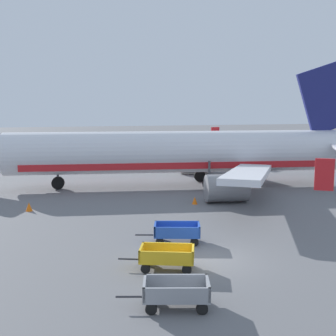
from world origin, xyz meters
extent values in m
plane|color=slate|center=(0.00, 0.00, 0.00)|extent=(220.00, 220.00, 0.00)
cylinder|color=silver|center=(2.36, 18.66, 3.15)|extent=(30.20, 6.02, 3.70)
cube|color=red|center=(2.36, 18.66, 2.13)|extent=(27.19, 5.60, 0.56)
cube|color=silver|center=(5.82, 10.02, 2.48)|extent=(8.12, 12.80, 1.35)
cube|color=red|center=(7.93, 3.33, 3.43)|extent=(1.07, 0.67, 1.90)
cylinder|color=gray|center=(4.72, 11.67, 1.13)|extent=(3.35, 2.34, 2.10)
cube|color=silver|center=(7.12, 26.67, 2.48)|extent=(6.40, 13.18, 1.35)
cube|color=red|center=(10.24, 32.95, 3.43)|extent=(1.11, 0.52, 1.90)
cylinder|color=gray|center=(5.77, 25.21, 1.13)|extent=(3.35, 2.34, 2.10)
cube|color=navy|center=(16.11, 17.59, 7.90)|extent=(5.99, 0.82, 6.88)
cube|color=silver|center=(16.56, 20.77, 3.75)|extent=(2.97, 5.48, 0.24)
cylinder|color=#4C4C51|center=(-8.11, 19.48, 1.57)|extent=(0.20, 0.20, 2.04)
cylinder|color=black|center=(-8.11, 19.48, 0.55)|extent=(1.13, 0.53, 1.10)
cylinder|color=#4C4C51|center=(4.68, 16.28, 1.57)|extent=(0.20, 0.20, 2.04)
cylinder|color=black|center=(4.68, 16.28, 0.55)|extent=(1.13, 0.53, 1.10)
cylinder|color=#4C4C51|center=(5.02, 20.66, 1.57)|extent=(0.20, 0.20, 2.04)
cylinder|color=black|center=(5.02, 20.66, 0.55)|extent=(1.13, 0.53, 1.10)
cube|color=gray|center=(-2.77, -4.94, 0.48)|extent=(2.72, 1.84, 0.08)
cube|color=gray|center=(-2.89, -5.58, 0.80)|extent=(2.48, 0.56, 0.55)
cube|color=gray|center=(-2.65, -4.30, 0.80)|extent=(2.48, 0.56, 0.55)
cube|color=gray|center=(-3.95, -4.72, 0.80)|extent=(0.36, 1.39, 0.55)
cube|color=gray|center=(-1.59, -5.16, 0.80)|extent=(0.36, 1.39, 0.55)
cylinder|color=#2D2D33|center=(-4.54, -4.61, 0.44)|extent=(1.00, 0.26, 0.08)
cylinder|color=black|center=(-3.79, -5.32, 0.22)|extent=(0.46, 0.24, 0.44)
cylinder|color=black|center=(-3.59, -4.22, 0.22)|extent=(0.46, 0.24, 0.44)
cylinder|color=black|center=(-1.95, -5.66, 0.22)|extent=(0.46, 0.24, 0.44)
cylinder|color=black|center=(-1.74, -4.56, 0.22)|extent=(0.46, 0.24, 0.44)
cube|color=gold|center=(-2.36, -1.00, 0.48)|extent=(2.78, 2.02, 0.08)
cube|color=gold|center=(-2.53, -1.62, 0.80)|extent=(2.43, 0.77, 0.55)
cube|color=gold|center=(-2.18, -0.37, 0.80)|extent=(2.43, 0.77, 0.55)
cube|color=gold|center=(-3.51, -0.67, 0.80)|extent=(0.47, 1.38, 0.55)
cube|color=gold|center=(-1.20, -1.32, 0.80)|extent=(0.47, 1.38, 0.55)
cylinder|color=#2D2D33|center=(-4.09, -0.51, 0.44)|extent=(0.98, 0.35, 0.08)
cylinder|color=black|center=(-3.41, -1.28, 0.22)|extent=(0.47, 0.27, 0.44)
cylinder|color=black|center=(-3.11, -0.20, 0.22)|extent=(0.47, 0.27, 0.44)
cylinder|color=black|center=(-1.61, -1.79, 0.22)|extent=(0.47, 0.27, 0.44)
cylinder|color=black|center=(-1.31, -0.71, 0.22)|extent=(0.47, 0.27, 0.44)
cube|color=#234CB2|center=(-1.07, 2.76, 0.48)|extent=(2.74, 1.89, 0.08)
cube|color=#234CB2|center=(-1.21, 2.13, 0.80)|extent=(2.47, 0.62, 0.55)
cube|color=#234CB2|center=(-0.94, 3.40, 0.80)|extent=(2.47, 0.62, 0.55)
cube|color=#234CB2|center=(-2.25, 3.01, 0.80)|extent=(0.39, 1.39, 0.55)
cube|color=#234CB2|center=(0.10, 2.51, 0.80)|extent=(0.39, 1.39, 0.55)
cylinder|color=#2D2D33|center=(-2.83, 3.14, 0.44)|extent=(0.99, 0.29, 0.08)
cylinder|color=black|center=(-2.11, 2.41, 0.22)|extent=(0.46, 0.25, 0.44)
cylinder|color=black|center=(-1.87, 3.50, 0.22)|extent=(0.46, 0.25, 0.44)
cylinder|color=black|center=(-0.27, 2.02, 0.22)|extent=(0.46, 0.25, 0.44)
cylinder|color=black|center=(-0.04, 3.12, 0.22)|extent=(0.46, 0.25, 0.44)
cone|color=orange|center=(-9.81, 11.79, 0.31)|extent=(0.48, 0.48, 0.63)
cone|color=orange|center=(2.21, 11.62, 0.28)|extent=(0.43, 0.43, 0.56)
camera|label=1|loc=(-6.23, -20.99, 7.89)|focal=48.95mm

